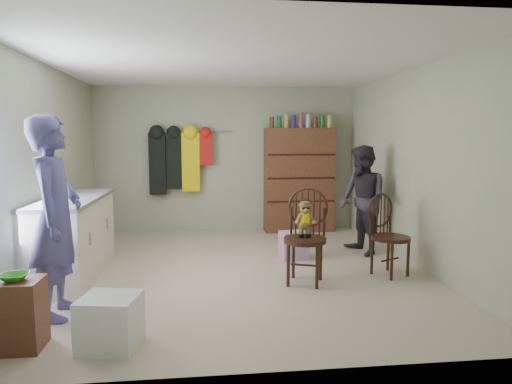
{
  "coord_description": "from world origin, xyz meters",
  "views": [
    {
      "loc": [
        -0.41,
        -5.48,
        1.63
      ],
      "look_at": [
        0.25,
        0.2,
        0.95
      ],
      "focal_mm": 32.0,
      "sensor_mm": 36.0,
      "label": 1
    }
  ],
  "objects": [
    {
      "name": "dresser",
      "position": [
        1.25,
        2.3,
        0.91
      ],
      "size": [
        1.2,
        0.39,
        2.06
      ],
      "color": "brown",
      "rests_on": "ground"
    },
    {
      "name": "bowl",
      "position": [
        -1.86,
        -1.91,
        0.57
      ],
      "size": [
        0.21,
        0.21,
        0.05
      ],
      "primitive_type": "imported",
      "color": "green",
      "rests_on": "stool"
    },
    {
      "name": "chair_front",
      "position": [
        0.73,
        -0.55,
        0.61
      ],
      "size": [
        0.61,
        0.61,
        1.07
      ],
      "rotation": [
        0.0,
        0.0,
        -0.37
      ],
      "color": "#3E2015",
      "rests_on": "ground"
    },
    {
      "name": "striped_bag",
      "position": [
        0.79,
        0.44,
        0.19
      ],
      "size": [
        0.39,
        0.33,
        0.38
      ],
      "primitive_type": "cube",
      "rotation": [
        0.0,
        0.0,
        0.15
      ],
      "color": "pink",
      "rests_on": "ground"
    },
    {
      "name": "counter",
      "position": [
        -1.95,
        0.0,
        0.47
      ],
      "size": [
        0.64,
        1.86,
        0.94
      ],
      "color": "silver",
      "rests_on": "ground"
    },
    {
      "name": "chair_far",
      "position": [
        1.76,
        -0.37,
        0.52
      ],
      "size": [
        0.58,
        0.58,
        0.97
      ],
      "rotation": [
        0.0,
        0.0,
        0.47
      ],
      "color": "#3E2015",
      "rests_on": "ground"
    },
    {
      "name": "person_right",
      "position": [
        1.8,
        0.62,
        0.77
      ],
      "size": [
        0.72,
        0.85,
        1.53
      ],
      "primitive_type": "imported",
      "rotation": [
        0.0,
        0.0,
        -1.36
      ],
      "color": "#2D2B33",
      "rests_on": "ground"
    },
    {
      "name": "coat_rack",
      "position": [
        -0.83,
        2.38,
        1.25
      ],
      "size": [
        1.42,
        0.12,
        1.09
      ],
      "color": "#99999E",
      "rests_on": "ground"
    },
    {
      "name": "room_walls",
      "position": [
        0.0,
        0.53,
        1.58
      ],
      "size": [
        5.0,
        5.0,
        5.0
      ],
      "color": "#AAB093",
      "rests_on": "ground"
    },
    {
      "name": "person_left",
      "position": [
        -1.74,
        -1.25,
        0.92
      ],
      "size": [
        0.45,
        0.68,
        1.84
      ],
      "primitive_type": "imported",
      "rotation": [
        0.0,
        0.0,
        1.59
      ],
      "color": "#545093",
      "rests_on": "ground"
    },
    {
      "name": "ground_plane",
      "position": [
        0.0,
        0.0,
        0.0
      ],
      "size": [
        5.0,
        5.0,
        0.0
      ],
      "primitive_type": "plane",
      "color": "beige",
      "rests_on": "ground"
    },
    {
      "name": "plastic_tub",
      "position": [
        -1.15,
        -1.97,
        0.2
      ],
      "size": [
        0.5,
        0.48,
        0.41
      ],
      "primitive_type": "cube",
      "rotation": [
        0.0,
        0.0,
        -0.18
      ],
      "color": "white",
      "rests_on": "ground"
    },
    {
      "name": "stool",
      "position": [
        -1.86,
        -1.91,
        0.27
      ],
      "size": [
        0.38,
        0.33,
        0.55
      ],
      "primitive_type": "cube",
      "color": "brown",
      "rests_on": "ground"
    }
  ]
}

